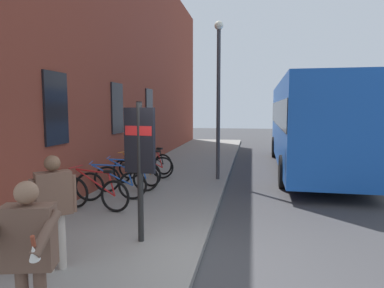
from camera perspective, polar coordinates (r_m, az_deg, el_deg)
The scene contains 14 objects.
ground at distance 11.25m, azimuth 10.90°, elevation -6.52°, with size 60.00×60.00×0.00m, color #38383A.
sidewalk_pavement at distance 13.43m, azimuth -1.09°, elevation -4.11°, with size 24.00×3.50×0.12m, color gray.
station_facade at distance 14.83m, azimuth -8.39°, elevation 13.37°, with size 22.00×0.65×8.69m.
bicycle_by_door at distance 8.14m, azimuth -15.72°, elevation -7.78°, with size 0.48×1.76×0.97m.
bicycle_under_window at distance 8.87m, azimuth -13.11°, elevation -6.58°, with size 0.65×1.71×0.97m.
bicycle_end_of_row at distance 9.66m, azimuth -10.68°, elevation -5.50°, with size 0.58×1.74×0.97m.
bicycle_far_end at distance 10.50m, azimuth -9.17°, elevation -4.55°, with size 0.68×1.70×0.97m.
bicycle_nearest_sign at distance 11.32m, azimuth -7.50°, elevation -3.76°, with size 0.56×1.74×0.97m.
bicycle_beside_lamp at distance 12.24m, azimuth -6.76°, elevation -3.01°, with size 0.71×1.69×0.97m.
transit_info_sign at distance 5.88m, azimuth -8.61°, elevation -0.87°, with size 0.17×0.56×2.40m.
city_bus at distance 14.12m, azimuth 19.00°, elevation 3.65°, with size 10.56×2.83×3.35m.
pedestrian_crossing_street at distance 5.25m, azimuth -21.83°, elevation -8.68°, with size 0.50×0.50×1.64m.
tourist_with_hotdogs at distance 3.66m, azimuth -25.41°, elevation -15.18°, with size 0.64×0.63×1.63m.
street_lamp at distance 11.07m, azimuth 4.38°, elevation 9.42°, with size 0.28×0.28×4.97m.
Camera 1 is at (-4.99, -0.76, 2.41)m, focal length 32.35 mm.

